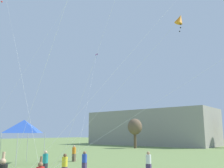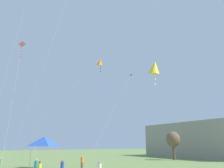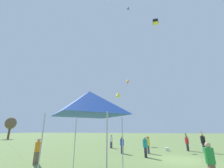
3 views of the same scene
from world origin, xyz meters
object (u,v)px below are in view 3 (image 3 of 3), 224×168
Objects in this scene: person_yellow_shirt at (148,144)px; kite_yellow_diamond_5 at (118,94)px; person_teal_shirt at (145,146)px; kite_black_box_1 at (156,22)px; kite_blue_diamond_2 at (129,9)px; kite_orange_diamond_7 at (128,81)px; person_red_shirt at (187,142)px; person_black_shirt at (203,142)px; kite_white_diamond_6 at (70,21)px; person_orange_shirt at (38,150)px; cooler_box at (167,149)px; person_green_shirt at (210,161)px; festival_tent at (89,103)px; person_blue_shirt at (122,144)px; person_white_shirt at (111,141)px.

kite_yellow_diamond_5 is at bearing 156.15° from person_yellow_shirt.
person_teal_shirt is 22.45m from kite_black_box_1.
kite_blue_diamond_2 reaches higher than kite_orange_diamond_7.
person_red_shirt is 1.64m from person_black_shirt.
kite_white_diamond_6 is at bearing -77.38° from person_black_shirt.
kite_yellow_diamond_5 is at bearing -131.86° from person_teal_shirt.
person_orange_shirt is 15.87m from person_black_shirt.
kite_orange_diamond_7 is (4.49, 4.91, 10.05)m from cooler_box.
person_yellow_shirt is at bearing 25.62° from person_green_shirt.
person_yellow_shirt is 0.05× the size of kite_white_diamond_6.
kite_orange_diamond_7 is at bearing -83.15° from person_red_shirt.
festival_tent reaches higher than person_orange_shirt.
festival_tent is 24.55m from kite_black_box_1.
person_blue_shirt is at bearing -176.65° from kite_orange_diamond_7.
kite_white_diamond_6 reaches higher than kite_blue_diamond_2.
kite_yellow_diamond_5 is (8.68, 7.58, 8.82)m from cooler_box.
person_red_shirt is (10.06, -11.40, 0.01)m from person_orange_shirt.
person_green_shirt is 23.06m from kite_yellow_diamond_5.
kite_blue_diamond_2 reaches higher than person_red_shirt.
person_blue_shirt is at bearing 148.44° from kite_black_box_1.
person_black_shirt is at bearing -128.97° from kite_yellow_diamond_5.
person_green_shirt is 10.97m from person_black_shirt.
person_blue_shirt is 26.94m from kite_blue_diamond_2.
kite_yellow_diamond_5 is (8.37, 9.82, 8.08)m from person_red_shirt.
cooler_box is 3.82m from person_black_shirt.
cooler_box is 0.02× the size of kite_black_box_1.
person_orange_shirt is (-9.75, 9.16, 0.73)m from cooler_box.
cooler_box is 0.02× the size of kite_blue_diamond_2.
kite_white_diamond_6 is (18.24, 10.84, 27.89)m from person_orange_shirt.
kite_black_box_1 is (14.36, -9.68, 20.09)m from person_orange_shirt.
person_black_shirt is (-0.44, -3.69, 0.87)m from cooler_box.
person_white_shirt reaches higher than person_yellow_shirt.
cooler_box is 21.33m from kite_black_box_1.
kite_yellow_diamond_5 is (9.12, 11.27, 7.95)m from person_black_shirt.
kite_white_diamond_6 reaches higher than person_yellow_shirt.
person_yellow_shirt is at bearing -121.95° from kite_white_diamond_6.
kite_white_diamond_6 reaches higher than person_white_shirt.
person_white_shirt is 0.87× the size of person_red_shirt.
person_white_shirt is 0.15× the size of kite_orange_diamond_7.
cooler_box is 3.45m from person_yellow_shirt.
kite_black_box_1 is at bearing -116.64° from kite_yellow_diamond_5.
kite_blue_diamond_2 is (6.05, 8.12, 25.18)m from person_black_shirt.
cooler_box is 2.38m from person_red_shirt.
person_red_shirt is (11.41, -1.13, -0.00)m from person_green_shirt.
person_green_shirt is at bearing -99.81° from person_blue_shirt.
festival_tent is at bearing 104.88° from person_green_shirt.
person_white_shirt is 0.96× the size of person_teal_shirt.
person_teal_shirt is at bearing -80.29° from person_blue_shirt.
kite_white_diamond_6 is (8.93, 23.69, 27.75)m from person_black_shirt.
person_orange_shirt is 7.85m from person_blue_shirt.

